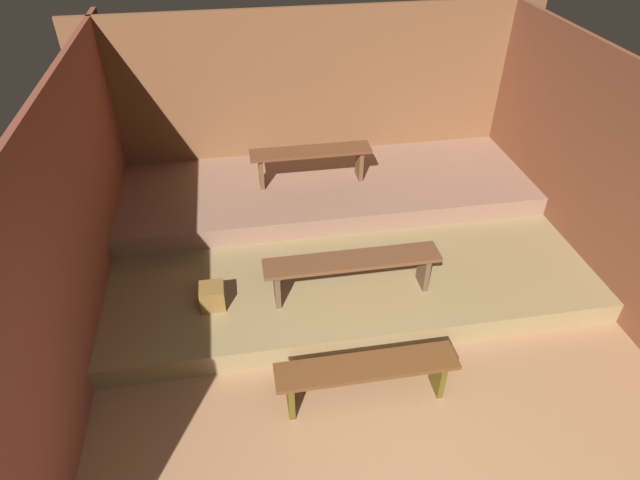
# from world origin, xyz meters

# --- Properties ---
(ground) EXTENTS (5.80, 5.82, 0.08)m
(ground) POSITION_xyz_m (0.00, 2.51, -0.04)
(ground) COLOR #936947
(wall_back) EXTENTS (5.80, 0.06, 2.31)m
(wall_back) POSITION_xyz_m (0.00, 5.05, 1.15)
(wall_back) COLOR brown
(wall_back) RESTS_ON ground
(wall_left) EXTENTS (0.06, 5.82, 2.31)m
(wall_left) POSITION_xyz_m (-2.53, 2.51, 1.15)
(wall_left) COLOR brown
(wall_left) RESTS_ON ground
(wall_right) EXTENTS (0.06, 5.82, 2.31)m
(wall_right) POSITION_xyz_m (2.53, 2.51, 1.15)
(wall_right) COLOR brown
(wall_right) RESTS_ON ground
(platform_lower) EXTENTS (5.00, 3.26, 0.23)m
(platform_lower) POSITION_xyz_m (0.00, 3.40, 0.11)
(platform_lower) COLOR olive
(platform_lower) RESTS_ON ground
(platform_middle) EXTENTS (5.00, 1.67, 0.23)m
(platform_middle) POSITION_xyz_m (0.00, 4.19, 0.34)
(platform_middle) COLOR #87624D
(platform_middle) RESTS_ON platform_lower
(bench_floor_center) EXTENTS (1.52, 0.29, 0.43)m
(bench_floor_center) POSITION_xyz_m (-0.19, 1.30, 0.33)
(bench_floor_center) COLOR brown
(bench_floor_center) RESTS_ON ground
(bench_lower_center) EXTENTS (1.71, 0.29, 0.43)m
(bench_lower_center) POSITION_xyz_m (-0.08, 2.39, 0.57)
(bench_lower_center) COLOR brown
(bench_lower_center) RESTS_ON platform_lower
(bench_middle_center) EXTENTS (1.45, 0.29, 0.43)m
(bench_middle_center) POSITION_xyz_m (-0.20, 4.22, 0.79)
(bench_middle_center) COLOR brown
(bench_middle_center) RESTS_ON platform_middle
(wooden_crate_lower) EXTENTS (0.23, 0.23, 0.23)m
(wooden_crate_lower) POSITION_xyz_m (-1.43, 2.43, 0.35)
(wooden_crate_lower) COLOR brown
(wooden_crate_lower) RESTS_ON platform_lower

